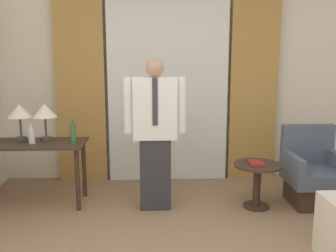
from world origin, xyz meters
TOP-DOWN VIEW (x-y plane):
  - wall_back at (0.00, 2.75)m, footprint 10.00×0.06m
  - curtain_sheer_center at (0.00, 2.62)m, footprint 1.60×0.06m
  - curtain_drape_left at (-1.16, 2.62)m, footprint 0.64×0.06m
  - curtain_drape_right at (1.16, 2.62)m, footprint 0.64×0.06m
  - desk at (-1.59, 1.80)m, footprint 1.20×0.54m
  - table_lamp_left at (-1.73, 1.91)m, footprint 0.27×0.27m
  - table_lamp_right at (-1.44, 1.91)m, footprint 0.27×0.27m
  - bottle_near_edge at (-1.10, 1.73)m, footprint 0.06×0.06m
  - bottle_by_lamp at (-1.56, 1.74)m, footprint 0.07×0.07m
  - person at (-0.19, 1.61)m, footprint 0.68×0.22m
  - armchair at (1.63, 1.67)m, footprint 0.62×0.61m
  - side_table at (0.95, 1.57)m, footprint 0.53×0.53m
  - book at (0.92, 1.56)m, footprint 0.15×0.23m

SIDE VIEW (x-z plane):
  - armchair at x=1.63m, z-range -0.12..0.77m
  - side_table at x=0.95m, z-range 0.09..0.60m
  - book at x=0.92m, z-range 0.51..0.54m
  - desk at x=-1.59m, z-range 0.25..0.98m
  - bottle_by_lamp at x=-1.56m, z-range 0.71..0.93m
  - bottle_near_edge at x=-1.10m, z-range 0.71..0.98m
  - person at x=-0.19m, z-range 0.07..1.73m
  - table_lamp_left at x=-1.73m, z-range 0.85..1.27m
  - table_lamp_right at x=-1.44m, z-range 0.85..1.27m
  - curtain_sheer_center at x=0.00m, z-range 0.00..2.58m
  - curtain_drape_left at x=-1.16m, z-range 0.00..2.58m
  - curtain_drape_right at x=1.16m, z-range 0.00..2.58m
  - wall_back at x=0.00m, z-range 0.00..2.70m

